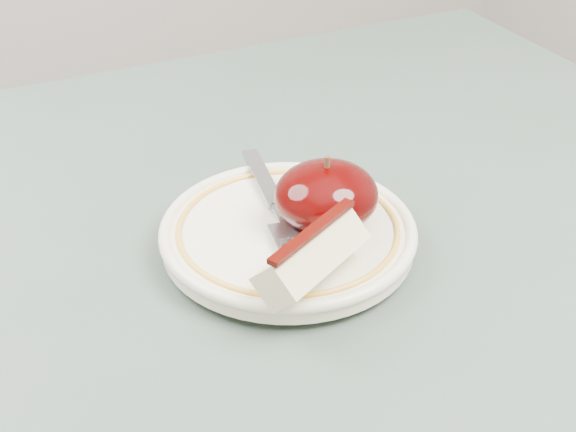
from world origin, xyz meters
name	(u,v)px	position (x,y,z in m)	size (l,w,h in m)	color
table	(302,432)	(0.00, 0.00, 0.66)	(0.90, 0.90, 0.75)	brown
plate	(288,233)	(0.03, 0.09, 0.76)	(0.18, 0.18, 0.02)	#F1E4CA
apple_half	(326,196)	(0.06, 0.08, 0.79)	(0.07, 0.07, 0.05)	#2C0000
apple_wedge	(312,256)	(0.02, 0.03, 0.79)	(0.09, 0.07, 0.04)	beige
fork	(277,207)	(0.03, 0.11, 0.77)	(0.05, 0.16, 0.00)	gray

